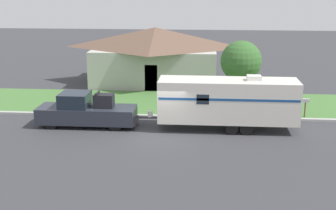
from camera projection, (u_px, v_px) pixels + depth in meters
ground_plane at (163, 136)px, 26.32m from camera, size 120.00×120.00×0.00m
curb_strip at (168, 116)px, 29.91m from camera, size 80.00×0.30×0.14m
lawn_strip at (173, 103)px, 33.44m from camera, size 80.00×7.00×0.03m
house_across_street at (155, 54)px, 39.70m from camera, size 11.03×7.26×4.71m
pickup_truck at (86, 111)px, 28.00m from camera, size 5.95×1.97×2.10m
travel_trailer at (228, 100)px, 27.11m from camera, size 9.22×2.25×3.25m
mailbox at (305, 103)px, 29.67m from camera, size 0.48×0.20×1.23m
tree_in_yard at (241, 61)px, 31.89m from camera, size 2.81×2.81×4.57m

